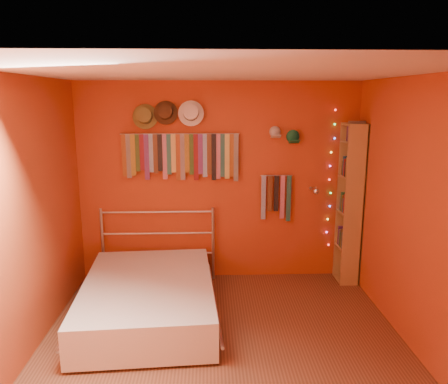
{
  "coord_description": "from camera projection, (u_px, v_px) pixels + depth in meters",
  "views": [
    {
      "loc": [
        -0.13,
        -3.65,
        2.31
      ],
      "look_at": [
        0.04,
        0.9,
        1.31
      ],
      "focal_mm": 35.0,
      "sensor_mm": 36.0,
      "label": 1
    }
  ],
  "objects": [
    {
      "name": "left_wall",
      "position": [
        19.0,
        223.0,
        3.73
      ],
      "size": [
        0.02,
        3.5,
        2.5
      ],
      "primitive_type": "cube",
      "color": "#A13319",
      "rests_on": "ground"
    },
    {
      "name": "ground",
      "position": [
        224.0,
        350.0,
        4.06
      ],
      "size": [
        3.5,
        3.5,
        0.0
      ],
      "primitive_type": "plane",
      "color": "#59311E",
      "rests_on": "ground"
    },
    {
      "name": "back_wall",
      "position": [
        219.0,
        182.0,
        5.5
      ],
      "size": [
        3.5,
        0.02,
        2.5
      ],
      "primitive_type": "cube",
      "color": "#A13319",
      "rests_on": "ground"
    },
    {
      "name": "small_tie_rack",
      "position": [
        276.0,
        195.0,
        5.5
      ],
      "size": [
        0.4,
        0.03,
        0.6
      ],
      "color": "#B2B2B7",
      "rests_on": "back_wall"
    },
    {
      "name": "tie_rack",
      "position": [
        182.0,
        155.0,
        5.34
      ],
      "size": [
        1.45,
        0.03,
        0.59
      ],
      "color": "#B2B2B7",
      "rests_on": "back_wall"
    },
    {
      "name": "ceiling",
      "position": [
        224.0,
        72.0,
        3.52
      ],
      "size": [
        3.5,
        3.5,
        0.02
      ],
      "primitive_type": "cube",
      "color": "white",
      "rests_on": "back_wall"
    },
    {
      "name": "fairy_lights",
      "position": [
        331.0,
        180.0,
        5.5
      ],
      "size": [
        0.06,
        0.02,
        1.76
      ],
      "color": "#FF3333",
      "rests_on": "back_wall"
    },
    {
      "name": "fedora_brown",
      "position": [
        165.0,
        112.0,
        5.2
      ],
      "size": [
        0.29,
        0.16,
        0.28
      ],
      "rotation": [
        1.36,
        0.0,
        0.0
      ],
      "color": "#442B18",
      "rests_on": "back_wall"
    },
    {
      "name": "bed",
      "position": [
        148.0,
        298.0,
        4.63
      ],
      "size": [
        1.55,
        2.0,
        0.95
      ],
      "rotation": [
        0.0,
        0.0,
        0.06
      ],
      "color": "#B2B2B7",
      "rests_on": "ground"
    },
    {
      "name": "right_wall",
      "position": [
        421.0,
        219.0,
        3.85
      ],
      "size": [
        0.02,
        3.5,
        2.5
      ],
      "primitive_type": "cube",
      "color": "#A13319",
      "rests_on": "ground"
    },
    {
      "name": "cap_green",
      "position": [
        293.0,
        137.0,
        5.36
      ],
      "size": [
        0.17,
        0.22,
        0.17
      ],
      "color": "#16663F",
      "rests_on": "back_wall"
    },
    {
      "name": "reading_lamp",
      "position": [
        315.0,
        191.0,
        5.31
      ],
      "size": [
        0.08,
        0.33,
        0.1
      ],
      "color": "#B2B2B7",
      "rests_on": "back_wall"
    },
    {
      "name": "bookshelf",
      "position": [
        353.0,
        203.0,
        5.39
      ],
      "size": [
        0.25,
        0.34,
        2.0
      ],
      "color": "tan",
      "rests_on": "ground"
    },
    {
      "name": "cap_white",
      "position": [
        275.0,
        132.0,
        5.34
      ],
      "size": [
        0.16,
        0.2,
        0.16
      ],
      "color": "beige",
      "rests_on": "back_wall"
    },
    {
      "name": "fedora_white",
      "position": [
        191.0,
        113.0,
        5.21
      ],
      "size": [
        0.31,
        0.17,
        0.31
      ],
      "rotation": [
        1.36,
        0.0,
        0.0
      ],
      "color": "white",
      "rests_on": "back_wall"
    },
    {
      "name": "fedora_olive",
      "position": [
        145.0,
        116.0,
        5.2
      ],
      "size": [
        0.3,
        0.16,
        0.3
      ],
      "rotation": [
        1.36,
        0.0,
        0.0
      ],
      "color": "olive",
      "rests_on": "back_wall"
    }
  ]
}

